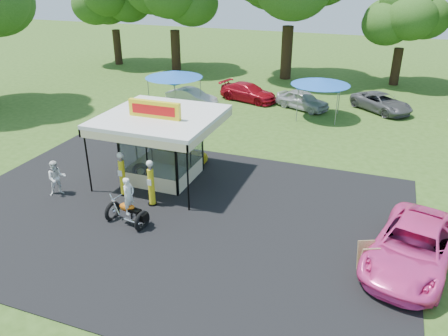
{
  "coord_description": "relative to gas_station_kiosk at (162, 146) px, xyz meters",
  "views": [
    {
      "loc": [
        7.79,
        -12.66,
        9.87
      ],
      "look_at": [
        1.62,
        4.0,
        1.58
      ],
      "focal_mm": 35.0,
      "sensor_mm": 36.0,
      "label": 1
    }
  ],
  "objects": [
    {
      "name": "ground",
      "position": [
        2.0,
        -4.99,
        -1.78
      ],
      "size": [
        120.0,
        120.0,
        0.0
      ],
      "primitive_type": "plane",
      "color": "#314F18",
      "rests_on": "ground"
    },
    {
      "name": "asphalt_apron",
      "position": [
        2.0,
        -2.99,
        -1.76
      ],
      "size": [
        20.0,
        14.0,
        0.04
      ],
      "primitive_type": "cube",
      "color": "black",
      "rests_on": "ground"
    },
    {
      "name": "gas_station_kiosk",
      "position": [
        0.0,
        0.0,
        0.0
      ],
      "size": [
        5.4,
        5.4,
        4.18
      ],
      "color": "white",
      "rests_on": "ground"
    },
    {
      "name": "gas_pump_left",
      "position": [
        -0.92,
        -2.28,
        -0.73
      ],
      "size": [
        0.41,
        0.41,
        2.19
      ],
      "color": "black",
      "rests_on": "ground"
    },
    {
      "name": "gas_pump_right",
      "position": [
        0.8,
        -2.65,
        -0.72
      ],
      "size": [
        0.41,
        0.41,
        2.21
      ],
      "color": "black",
      "rests_on": "ground"
    },
    {
      "name": "motorcycle",
      "position": [
        0.71,
        -4.42,
        -0.9
      ],
      "size": [
        1.98,
        1.17,
        2.27
      ],
      "rotation": [
        0.0,
        0.0,
        -0.16
      ],
      "color": "black",
      "rests_on": "ground"
    },
    {
      "name": "spare_tires",
      "position": [
        -1.05,
        -0.47,
        -1.37
      ],
      "size": [
        1.04,
        0.88,
        0.84
      ],
      "rotation": [
        0.0,
        0.0,
        0.43
      ],
      "color": "black",
      "rests_on": "ground"
    },
    {
      "name": "a_frame_sign",
      "position": [
        10.15,
        -4.14,
        -1.23
      ],
      "size": [
        0.67,
        0.76,
        1.09
      ],
      "rotation": [
        0.0,
        0.0,
        0.42
      ],
      "color": "#593819",
      "rests_on": "ground"
    },
    {
      "name": "kiosk_car",
      "position": [
        -0.0,
        2.21,
        -1.3
      ],
      "size": [
        2.82,
        1.13,
        0.96
      ],
      "primitive_type": "imported",
      "rotation": [
        0.0,
        0.0,
        1.57
      ],
      "color": "yellow",
      "rests_on": "ground"
    },
    {
      "name": "pink_sedan",
      "position": [
        11.64,
        -3.27,
        -1.0
      ],
      "size": [
        3.94,
        6.12,
        1.57
      ],
      "primitive_type": "imported",
      "rotation": [
        0.0,
        0.0,
        -0.25
      ],
      "color": "#FD44A4",
      "rests_on": "ground"
    },
    {
      "name": "spectator_west",
      "position": [
        -3.84,
        -3.3,
        -0.92
      ],
      "size": [
        1.06,
        1.05,
        1.72
      ],
      "primitive_type": "imported",
      "rotation": [
        0.0,
        0.0,
        0.78
      ],
      "color": "white",
      "rests_on": "ground"
    },
    {
      "name": "bg_car_a",
      "position": [
        -3.83,
        11.96,
        -1.12
      ],
      "size": [
        4.22,
        2.07,
        1.33
      ],
      "primitive_type": "imported",
      "rotation": [
        0.0,
        0.0,
        1.4
      ],
      "color": "silver",
      "rests_on": "ground"
    },
    {
      "name": "bg_car_b",
      "position": [
        -0.17,
        14.83,
        -1.09
      ],
      "size": [
        5.11,
        3.19,
        1.38
      ],
      "primitive_type": "imported",
      "rotation": [
        0.0,
        0.0,
        1.29
      ],
      "color": "#A50C1A",
      "rests_on": "ground"
    },
    {
      "name": "bg_car_c",
      "position": [
        4.29,
        14.13,
        -1.08
      ],
      "size": [
        4.42,
        3.17,
        1.4
      ],
      "primitive_type": "imported",
      "rotation": [
        0.0,
        0.0,
        1.15
      ],
      "color": "#A9A9AD",
      "rests_on": "ground"
    },
    {
      "name": "bg_car_d",
      "position": [
        9.87,
        15.59,
        -1.12
      ],
      "size": [
        5.02,
        4.78,
        1.32
      ],
      "primitive_type": "imported",
      "rotation": [
        0.0,
        0.0,
        0.85
      ],
      "color": "#575658",
      "rests_on": "ground"
    },
    {
      "name": "tent_west",
      "position": [
        -4.6,
        10.71,
        0.86
      ],
      "size": [
        4.18,
        4.18,
        2.92
      ],
      "rotation": [
        0.0,
        0.0,
        -0.3
      ],
      "color": "gray",
      "rests_on": "ground"
    },
    {
      "name": "tent_east",
      "position": [
        5.72,
        12.55,
        0.79
      ],
      "size": [
        4.06,
        4.06,
        2.84
      ],
      "rotation": [
        0.0,
        0.0,
        0.05
      ],
      "color": "gray",
      "rests_on": "ground"
    },
    {
      "name": "oak_far_a",
      "position": [
        -17.71,
        23.52,
        4.66
      ],
      "size": [
        8.54,
        8.54,
        10.13
      ],
      "color": "black",
      "rests_on": "ground"
    },
    {
      "name": "oak_far_d",
      "position": [
        10.64,
        24.37,
        3.96
      ],
      "size": [
        7.57,
        7.57,
        9.01
      ],
      "color": "black",
      "rests_on": "ground"
    }
  ]
}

